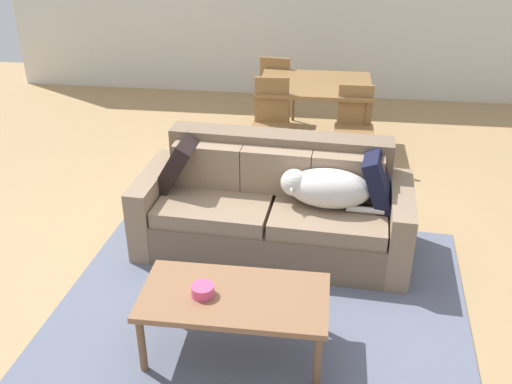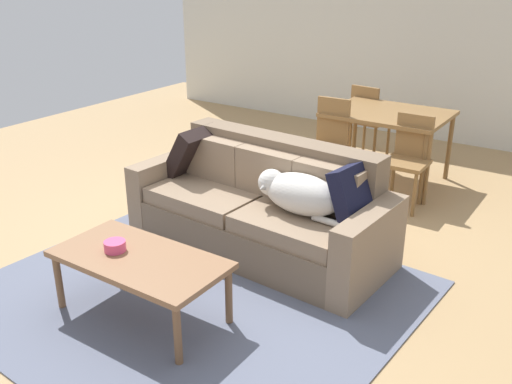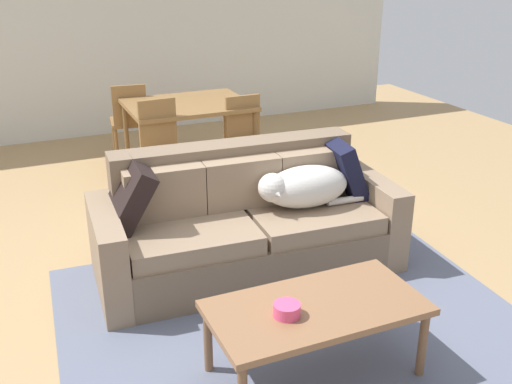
% 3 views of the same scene
% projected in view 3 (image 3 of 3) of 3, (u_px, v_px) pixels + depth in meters
% --- Properties ---
extents(ground_plane, '(10.00, 10.00, 0.00)m').
position_uv_depth(ground_plane, '(223.00, 272.00, 4.55)').
color(ground_plane, tan).
extents(back_partition, '(8.00, 0.12, 2.70)m').
position_uv_depth(back_partition, '(106.00, 26.00, 7.43)').
color(back_partition, silver).
rests_on(back_partition, ground).
extents(area_rug, '(3.08, 2.82, 0.01)m').
position_uv_depth(area_rug, '(300.00, 330.00, 3.85)').
color(area_rug, slate).
rests_on(area_rug, ground).
extents(couch, '(2.25, 1.02, 0.91)m').
position_uv_depth(couch, '(245.00, 225.00, 4.49)').
color(couch, '#735F4B').
rests_on(couch, ground).
extents(dog_on_left_cushion, '(0.81, 0.38, 0.31)m').
position_uv_depth(dog_on_left_cushion, '(302.00, 187.00, 4.43)').
color(dog_on_left_cushion, silver).
rests_on(dog_on_left_cushion, couch).
extents(throw_pillow_by_left_arm, '(0.37, 0.47, 0.46)m').
position_uv_depth(throw_pillow_by_left_arm, '(129.00, 196.00, 4.14)').
color(throw_pillow_by_left_arm, black).
rests_on(throw_pillow_by_left_arm, couch).
extents(throw_pillow_by_right_arm, '(0.33, 0.48, 0.46)m').
position_uv_depth(throw_pillow_by_right_arm, '(344.00, 168.00, 4.67)').
color(throw_pillow_by_right_arm, black).
rests_on(throw_pillow_by_right_arm, couch).
extents(coffee_table, '(1.19, 0.61, 0.46)m').
position_uv_depth(coffee_table, '(316.00, 312.00, 3.32)').
color(coffee_table, '#8C6140').
rests_on(coffee_table, ground).
extents(bowl_on_coffee_table, '(0.15, 0.15, 0.07)m').
position_uv_depth(bowl_on_coffee_table, '(287.00, 310.00, 3.19)').
color(bowl_on_coffee_table, '#EA4C7F').
rests_on(bowl_on_coffee_table, coffee_table).
extents(dining_table, '(1.23, 0.96, 0.78)m').
position_uv_depth(dining_table, '(188.00, 110.00, 6.21)').
color(dining_table, olive).
rests_on(dining_table, ground).
extents(dining_chair_near_left, '(0.42, 0.42, 0.95)m').
position_uv_depth(dining_chair_near_left, '(162.00, 147.00, 5.67)').
color(dining_chair_near_left, olive).
rests_on(dining_chair_near_left, ground).
extents(dining_chair_near_right, '(0.40, 0.40, 0.90)m').
position_uv_depth(dining_chair_near_right, '(247.00, 137.00, 6.00)').
color(dining_chair_near_right, olive).
rests_on(dining_chair_near_right, ground).
extents(dining_chair_far_left, '(0.44, 0.44, 0.90)m').
position_uv_depth(dining_chair_far_left, '(130.00, 119.00, 6.62)').
color(dining_chair_far_left, olive).
rests_on(dining_chair_far_left, ground).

